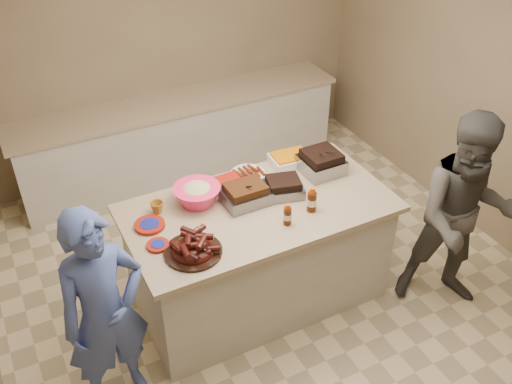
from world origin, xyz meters
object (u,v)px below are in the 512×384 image
mustard_bottle (243,206)px  plastic_cup (158,212)px  island (259,296)px  bbq_bottle_a (287,224)px  roasting_pan (320,172)px  coleslaw_bowl (198,203)px  rib_platter (193,253)px  guest_gray (443,295)px  bbq_bottle_b (311,210)px

mustard_bottle → plastic_cup: bearing=159.8°
island → plastic_cup: (-0.72, 0.28, 0.98)m
bbq_bottle_a → plastic_cup: bearing=144.8°
mustard_bottle → roasting_pan: bearing=9.8°
island → coleslaw_bowl: bearing=148.3°
plastic_cup → roasting_pan: bearing=-3.6°
rib_platter → guest_gray: rib_platter is taller
bbq_bottle_b → plastic_cup: size_ratio=2.06×
coleslaw_bowl → rib_platter: bearing=-115.6°
bbq_bottle_a → rib_platter: bearing=178.6°
mustard_bottle → guest_gray: size_ratio=0.07×
plastic_cup → guest_gray: (2.16, -1.01, -0.98)m
island → mustard_bottle: 0.99m
island → rib_platter: bearing=-157.6°
plastic_cup → bbq_bottle_a: bearing=-35.2°
roasting_pan → bbq_bottle_a: (-0.60, -0.48, 0.00)m
rib_platter → guest_gray: bearing=-12.3°
roasting_pan → rib_platter: bearing=-161.3°
roasting_pan → bbq_bottle_a: 0.77m
coleslaw_bowl → guest_gray: coleslaw_bowl is taller
bbq_bottle_a → guest_gray: (1.35, -0.44, -0.98)m
rib_platter → coleslaw_bowl: size_ratio=1.12×
bbq_bottle_a → guest_gray: 1.73m
plastic_cup → island: bearing=-21.1°
rib_platter → coleslaw_bowl: 0.58m
coleslaw_bowl → roasting_pan: bearing=-3.1°
island → roasting_pan: (0.68, 0.19, 0.98)m
bbq_bottle_a → bbq_bottle_b: 0.25m
rib_platter → roasting_pan: size_ratio=1.26×
plastic_cup → rib_platter: bearing=-83.2°
bbq_bottle_a → coleslaw_bowl: bearing=132.2°
bbq_bottle_a → mustard_bottle: (-0.20, 0.34, 0.00)m
roasting_pan → coleslaw_bowl: bearing=176.5°
island → mustard_bottle: (-0.11, 0.05, 0.98)m
island → bbq_bottle_a: size_ratio=11.72×
bbq_bottle_b → mustard_bottle: size_ratio=1.83×
rib_platter → roasting_pan: rib_platter is taller
rib_platter → coleslaw_bowl: coleslaw_bowl is taller
rib_platter → coleslaw_bowl: (0.25, 0.52, 0.00)m
mustard_bottle → island: bearing=-25.8°
roasting_pan → guest_gray: (0.75, -0.92, -0.98)m
coleslaw_bowl → plastic_cup: 0.32m
coleslaw_bowl → bbq_bottle_a: coleslaw_bowl is taller
plastic_cup → guest_gray: size_ratio=0.06×
roasting_pan → mustard_bottle: bearing=-170.6°
island → rib_platter: rib_platter is taller
coleslaw_bowl → bbq_bottle_b: coleslaw_bowl is taller
bbq_bottle_a → plastic_cup: 0.99m
roasting_pan → guest_gray: size_ratio=0.19×
coleslaw_bowl → guest_gray: 2.30m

